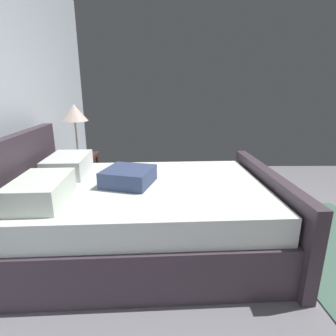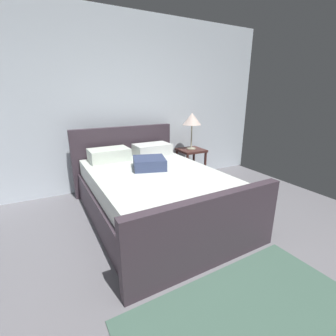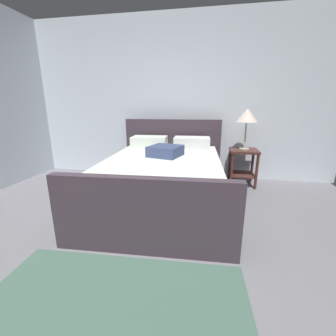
% 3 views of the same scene
% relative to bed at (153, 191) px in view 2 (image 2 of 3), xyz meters
% --- Properties ---
extents(wall_back, '(5.42, 0.12, 2.78)m').
position_rel_bed_xyz_m(wall_back, '(0.03, 1.31, 1.05)').
color(wall_back, silver).
rests_on(wall_back, ground).
extents(bed, '(1.76, 2.38, 1.06)m').
position_rel_bed_xyz_m(bed, '(0.00, 0.00, 0.00)').
color(bed, '#3B2F38').
rests_on(bed, ground).
extents(nightstand_right, '(0.44, 0.44, 0.60)m').
position_rel_bed_xyz_m(nightstand_right, '(1.15, 0.90, 0.06)').
color(nightstand_right, '#452520').
rests_on(nightstand_right, ground).
extents(table_lamp_right, '(0.32, 0.32, 0.65)m').
position_rel_bed_xyz_m(table_lamp_right, '(1.15, 0.90, 0.79)').
color(table_lamp_right, '#B7B293').
rests_on(table_lamp_right, nightstand_right).
extents(area_rug, '(1.86, 1.21, 0.01)m').
position_rel_bed_xyz_m(area_rug, '(0.00, -1.82, -0.33)').
color(area_rug, '#415F50').
rests_on(area_rug, ground).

